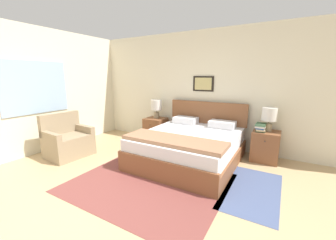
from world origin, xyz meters
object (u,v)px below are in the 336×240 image
(nightstand_by_door, at_px, (265,146))
(nightstand_near_window, at_px, (156,129))
(table_lamp_near_window, at_px, (156,106))
(bed, at_px, (189,146))
(table_lamp_by_door, at_px, (269,116))
(armchair, at_px, (68,142))

(nightstand_by_door, bearing_deg, nightstand_near_window, 180.00)
(nightstand_near_window, bearing_deg, table_lamp_near_window, 62.99)
(bed, bearing_deg, table_lamp_by_door, 31.39)
(nightstand_near_window, xyz_separation_m, table_lamp_near_window, (0.01, 0.03, 0.59))
(bed, bearing_deg, armchair, -156.36)
(armchair, bearing_deg, nightstand_near_window, 154.32)
(armchair, xyz_separation_m, table_lamp_near_window, (1.02, 1.77, 0.58))
(armchair, relative_size, table_lamp_near_window, 1.91)
(nightstand_near_window, distance_m, table_lamp_by_door, 2.60)
(bed, bearing_deg, nightstand_by_door, 30.71)
(nightstand_by_door, height_order, table_lamp_near_window, table_lamp_near_window)
(bed, distance_m, armchair, 2.47)
(nightstand_near_window, xyz_separation_m, nightstand_by_door, (2.52, 0.00, 0.00))
(nightstand_by_door, xyz_separation_m, table_lamp_near_window, (-2.51, 0.03, 0.59))
(table_lamp_near_window, bearing_deg, table_lamp_by_door, 0.00)
(nightstand_near_window, height_order, nightstand_by_door, same)
(bed, relative_size, table_lamp_near_window, 4.35)
(table_lamp_by_door, bearing_deg, nightstand_near_window, -179.37)
(bed, height_order, table_lamp_near_window, bed)
(nightstand_near_window, height_order, table_lamp_near_window, table_lamp_near_window)
(table_lamp_near_window, bearing_deg, armchair, -119.90)
(table_lamp_near_window, bearing_deg, bed, -31.93)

